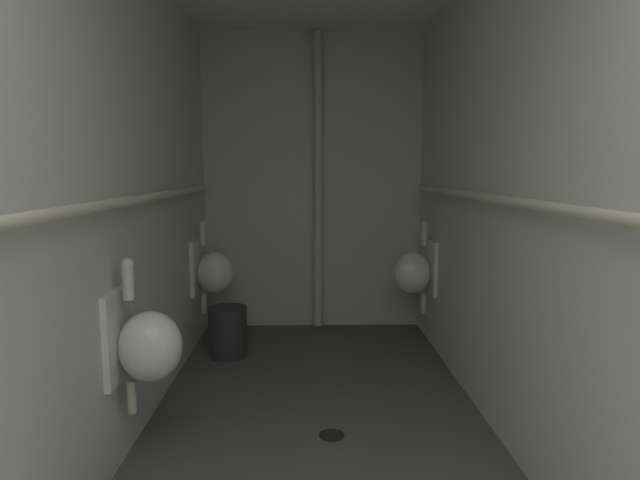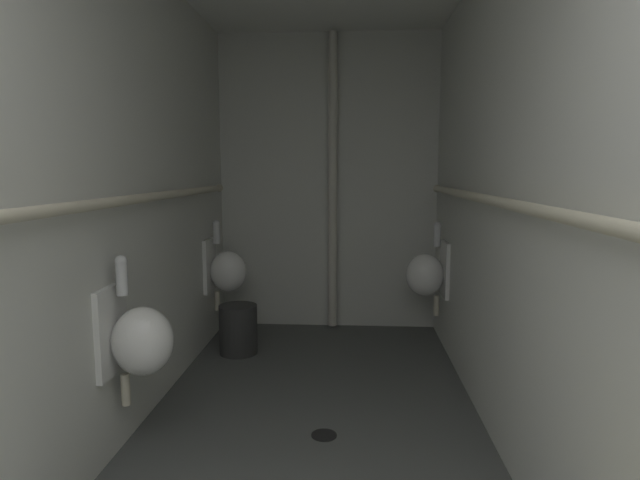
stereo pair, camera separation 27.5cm
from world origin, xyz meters
The scene contains 12 objects.
floor centered at (0.00, 2.26, -0.04)m, with size 2.06×4.64×0.08m, color #4C4F4C.
wall_left centered at (-1.00, 2.26, 1.31)m, with size 0.06×4.64×2.62m, color silver.
wall_right centered at (1.00, 2.26, 1.31)m, with size 0.06×4.64×2.62m, color silver.
wall_back centered at (0.00, 4.55, 1.31)m, with size 2.06×0.06×2.62m, color silver.
urinal_left_mid centered at (-0.82, 2.23, 0.61)m, with size 0.32×0.30×0.76m.
urinal_left_far centered at (-0.82, 4.00, 0.61)m, with size 0.32×0.30×0.76m.
urinal_right_mid centered at (0.82, 3.96, 0.61)m, with size 0.32×0.30×0.76m.
supply_pipe_left centered at (-0.91, 2.28, 1.28)m, with size 0.06×3.91×0.06m.
supply_pipe_right centered at (0.91, 2.23, 1.28)m, with size 0.06×3.91×0.06m.
standpipe_back_wall centered at (0.04, 4.44, 1.31)m, with size 0.08×0.08×2.57m, color beige.
floor_drain centered at (0.07, 2.48, 0.00)m, with size 0.14×0.14×0.01m, color black.
waste_bin centered at (-0.67, 3.73, 0.19)m, with size 0.30×0.30×0.38m, color #2D2D2D.
Camera 1 is at (-0.06, -0.17, 1.43)m, focal length 29.31 mm.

